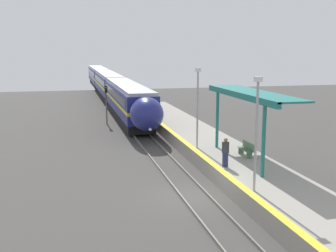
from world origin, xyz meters
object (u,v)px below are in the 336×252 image
railway_signal (106,100)px  person_waiting (225,152)px  platform_bench (247,149)px  lamppost_mid (198,103)px  lamppost_near (256,127)px  train (109,85)px

railway_signal → person_waiting: bearing=-77.2°
platform_bench → lamppost_mid: (-2.35, 2.90, 2.63)m
railway_signal → lamppost_mid: bearing=-74.0°
railway_signal → lamppost_near: 25.85m
person_waiting → lamppost_near: 4.76m
train → person_waiting: size_ratio=38.85×
platform_bench → person_waiting: person_waiting is taller
lamppost_mid → railway_signal: bearing=106.0°
person_waiting → lamppost_near: size_ratio=0.31×
person_waiting → lamppost_near: (-0.15, -4.20, 2.22)m
train → lamppost_near: (2.23, -47.06, 1.81)m
person_waiting → railway_signal: railway_signal is taller
train → lamppost_mid: lamppost_mid is taller
platform_bench → railway_signal: bearing=110.1°
train → platform_bench: bearing=-83.6°
train → person_waiting: (2.38, -42.86, -0.42)m
train → lamppost_near: size_ratio=12.15×
person_waiting → lamppost_near: lamppost_near is taller
person_waiting → lamppost_mid: (-0.15, 4.91, 2.22)m
railway_signal → lamppost_near: size_ratio=0.73×
lamppost_near → lamppost_mid: bearing=90.0°
lamppost_mid → platform_bench: bearing=-50.9°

